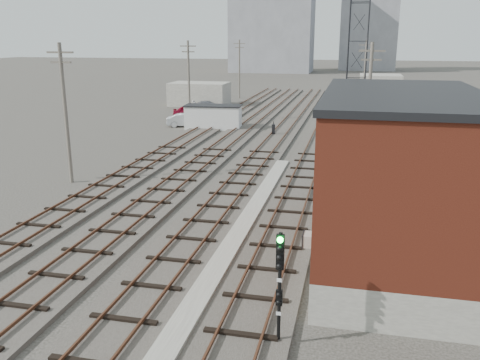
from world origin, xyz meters
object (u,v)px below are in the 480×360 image
(site_trailer, at_px, (213,117))
(car_grey, at_px, (209,105))
(car_silver, at_px, (187,120))
(car_red, at_px, (189,111))
(signal_mast, at_px, (279,282))
(switch_stand, at_px, (273,129))

(site_trailer, height_order, car_grey, site_trailer)
(site_trailer, height_order, car_silver, site_trailer)
(car_red, relative_size, car_grey, 0.96)
(signal_mast, xyz_separation_m, car_red, (-17.69, 44.72, -1.49))
(switch_stand, bearing_deg, site_trailer, 148.23)
(site_trailer, distance_m, car_red, 8.94)
(signal_mast, bearing_deg, car_grey, 108.52)
(site_trailer, xyz_separation_m, car_red, (-5.07, 7.34, -0.58))
(site_trailer, relative_size, car_red, 1.54)
(switch_stand, distance_m, car_red, 15.51)
(signal_mast, height_order, car_red, signal_mast)
(switch_stand, bearing_deg, signal_mast, -91.46)
(switch_stand, distance_m, car_silver, 10.50)
(switch_stand, height_order, car_grey, switch_stand)
(switch_stand, height_order, car_red, switch_stand)
(car_silver, bearing_deg, car_red, 1.90)
(signal_mast, bearing_deg, car_red, 111.58)
(car_red, bearing_deg, signal_mast, -174.32)
(switch_stand, bearing_deg, car_red, 129.21)
(switch_stand, relative_size, car_silver, 0.32)
(signal_mast, height_order, switch_stand, signal_mast)
(switch_stand, xyz_separation_m, car_red, (-11.90, 9.95, 0.05))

